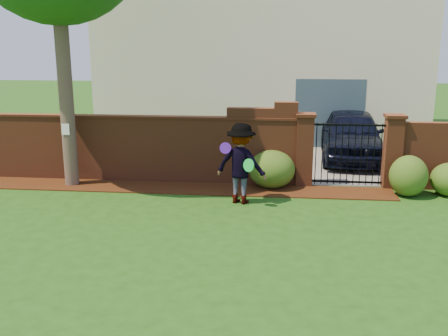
# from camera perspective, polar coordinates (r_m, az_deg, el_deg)

# --- Properties ---
(ground) EXTENTS (80.00, 80.00, 0.01)m
(ground) POSITION_cam_1_polar(r_m,az_deg,el_deg) (9.75, -4.35, -7.92)
(ground) COLOR #1D4711
(ground) RESTS_ON ground
(mulch_bed) EXTENTS (11.10, 1.08, 0.03)m
(mulch_bed) POSITION_cam_1_polar(r_m,az_deg,el_deg) (13.02, -5.88, -2.22)
(mulch_bed) COLOR #331709
(mulch_bed) RESTS_ON ground
(brick_wall) EXTENTS (8.70, 0.31, 2.16)m
(brick_wall) POSITION_cam_1_polar(r_m,az_deg,el_deg) (13.68, -9.76, 2.36)
(brick_wall) COLOR brown
(brick_wall) RESTS_ON ground
(pillar_left) EXTENTS (0.50, 0.50, 1.88)m
(pillar_left) POSITION_cam_1_polar(r_m,az_deg,el_deg) (13.19, 9.03, 2.10)
(pillar_left) COLOR brown
(pillar_left) RESTS_ON ground
(pillar_right) EXTENTS (0.50, 0.50, 1.88)m
(pillar_right) POSITION_cam_1_polar(r_m,az_deg,el_deg) (13.49, 18.40, 1.82)
(pillar_right) COLOR brown
(pillar_right) RESTS_ON ground
(iron_gate) EXTENTS (1.78, 0.03, 1.60)m
(iron_gate) POSITION_cam_1_polar(r_m,az_deg,el_deg) (13.32, 13.74, 1.53)
(iron_gate) COLOR black
(iron_gate) RESTS_ON ground
(driveway) EXTENTS (3.20, 8.00, 0.01)m
(driveway) POSITION_cam_1_polar(r_m,az_deg,el_deg) (17.38, 11.88, 1.60)
(driveway) COLOR slate
(driveway) RESTS_ON ground
(house) EXTENTS (12.40, 6.40, 6.30)m
(house) POSITION_cam_1_polar(r_m,az_deg,el_deg) (20.91, 4.23, 12.61)
(house) COLOR #F0E7C9
(house) RESTS_ON ground
(car) EXTENTS (2.15, 4.72, 1.57)m
(car) POSITION_cam_1_polar(r_m,az_deg,el_deg) (16.32, 14.20, 3.48)
(car) COLOR black
(car) RESTS_ON ground
(paper_notice) EXTENTS (0.20, 0.01, 0.28)m
(paper_notice) POSITION_cam_1_polar(r_m,az_deg,el_deg) (13.37, -17.37, 4.17)
(paper_notice) COLOR white
(paper_notice) RESTS_ON tree
(shrub_left) EXTENTS (1.18, 1.18, 0.97)m
(shrub_left) POSITION_cam_1_polar(r_m,az_deg,el_deg) (12.96, 5.38, -0.14)
(shrub_left) COLOR #285118
(shrub_left) RESTS_ON ground
(shrub_middle) EXTENTS (0.91, 0.91, 1.00)m
(shrub_middle) POSITION_cam_1_polar(r_m,az_deg,el_deg) (12.98, 19.99, -0.84)
(shrub_middle) COLOR #285118
(shrub_middle) RESTS_ON ground
(man) EXTENTS (1.35, 1.03, 1.86)m
(man) POSITION_cam_1_polar(r_m,az_deg,el_deg) (11.57, 1.83, 0.47)
(man) COLOR gray
(man) RESTS_ON ground
(frisbee_purple) EXTENTS (0.27, 0.11, 0.26)m
(frisbee_purple) POSITION_cam_1_polar(r_m,az_deg,el_deg) (11.36, 0.16, 2.26)
(frisbee_purple) COLOR #571CB4
(frisbee_purple) RESTS_ON man
(frisbee_green) EXTENTS (0.28, 0.23, 0.30)m
(frisbee_green) POSITION_cam_1_polar(r_m,az_deg,el_deg) (11.22, 2.79, 0.31)
(frisbee_green) COLOR green
(frisbee_green) RESTS_ON man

